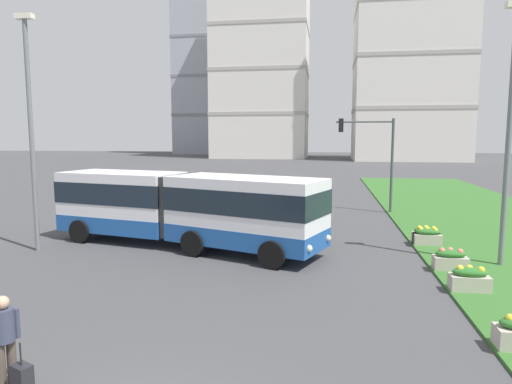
% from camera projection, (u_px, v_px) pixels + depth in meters
% --- Properties ---
extents(articulated_bus, '(11.95, 5.76, 3.00)m').
position_uv_depth(articulated_bus, '(184.00, 207.00, 18.59)').
color(articulated_bus, white).
rests_on(articulated_bus, ground).
extents(car_navy_sedan, '(4.55, 2.36, 1.58)m').
position_uv_depth(car_navy_sedan, '(177.00, 200.00, 27.41)').
color(car_navy_sedan, '#19234C').
rests_on(car_navy_sedan, ground).
extents(pedestrian_crossing, '(0.36, 0.54, 1.74)m').
position_uv_depth(pedestrian_crossing, '(4.00, 336.00, 8.07)').
color(pedestrian_crossing, '#4C4238').
rests_on(pedestrian_crossing, ground).
extents(rolling_suitcase, '(0.42, 0.36, 0.97)m').
position_uv_depth(rolling_suitcase, '(22.00, 380.00, 7.89)').
color(rolling_suitcase, '#232328').
rests_on(rolling_suitcase, ground).
extents(flower_planter_2, '(1.10, 0.56, 0.74)m').
position_uv_depth(flower_planter_2, '(470.00, 279.00, 13.18)').
color(flower_planter_2, '#B7AD9E').
rests_on(flower_planter_2, grass_median).
extents(flower_planter_3, '(1.10, 0.56, 0.74)m').
position_uv_depth(flower_planter_3, '(450.00, 259.00, 15.25)').
color(flower_planter_3, '#B7AD9E').
rests_on(flower_planter_3, grass_median).
extents(flower_planter_4, '(1.10, 0.56, 0.74)m').
position_uv_depth(flower_planter_4, '(426.00, 235.00, 19.06)').
color(flower_planter_4, '#B7AD9E').
rests_on(flower_planter_4, grass_median).
extents(flower_planter_5, '(1.10, 0.56, 0.74)m').
position_uv_depth(flower_planter_5, '(428.00, 236.00, 18.77)').
color(flower_planter_5, '#B7AD9E').
rests_on(flower_planter_5, grass_median).
extents(traffic_light_far_right, '(3.40, 0.28, 5.62)m').
position_uv_depth(traffic_light_far_right, '(373.00, 148.00, 26.78)').
color(traffic_light_far_right, '#474C51').
rests_on(traffic_light_far_right, ground).
extents(streetlight_left, '(0.70, 0.28, 9.16)m').
position_uv_depth(streetlight_left, '(31.00, 124.00, 17.55)').
color(streetlight_left, slate).
rests_on(streetlight_left, ground).
extents(streetlight_median, '(0.70, 0.28, 8.95)m').
position_uv_depth(streetlight_median, '(510.00, 125.00, 15.29)').
color(streetlight_median, slate).
rests_on(streetlight_median, ground).
extents(apartment_tower_west, '(14.30, 15.47, 49.11)m').
position_uv_depth(apartment_tower_west, '(205.00, 62.00, 120.95)').
color(apartment_tower_west, '#9EA3AD').
rests_on(apartment_tower_west, ground).
extents(apartment_tower_westcentre, '(20.04, 16.71, 44.80)m').
position_uv_depth(apartment_tower_westcentre, '(262.00, 54.00, 97.94)').
color(apartment_tower_westcentre, silver).
rests_on(apartment_tower_westcentre, ground).
extents(apartment_tower_centre, '(20.92, 15.85, 37.69)m').
position_uv_depth(apartment_tower_centre, '(410.00, 62.00, 86.64)').
color(apartment_tower_centre, silver).
rests_on(apartment_tower_centre, ground).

